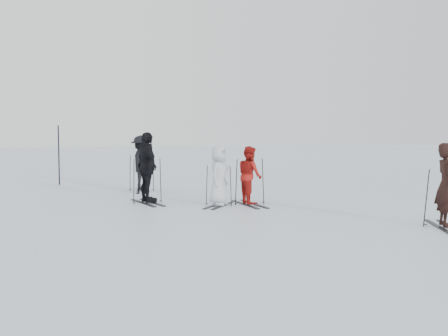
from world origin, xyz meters
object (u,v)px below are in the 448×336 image
at_px(piste_marker, 59,155).
at_px(skier_near_dark, 446,186).
at_px(skier_uphill_far, 142,164).
at_px(skier_red, 250,176).
at_px(skier_grey, 219,176).
at_px(skier_uphill_left, 147,168).

bearing_deg(piste_marker, skier_near_dark, -57.05).
bearing_deg(skier_near_dark, piste_marker, 57.68).
bearing_deg(piste_marker, skier_uphill_far, -48.53).
relative_size(skier_red, skier_grey, 0.99).
bearing_deg(skier_uphill_far, skier_uphill_left, -176.96).
distance_m(skier_near_dark, skier_uphill_far, 9.98).
height_order(skier_red, skier_uphill_far, skier_uphill_far).
height_order(skier_near_dark, piste_marker, piste_marker).
xyz_separation_m(skier_near_dark, skier_grey, (-3.52, 4.50, -0.07)).
bearing_deg(skier_near_dark, skier_uphill_left, 67.79).
relative_size(skier_uphill_left, piste_marker, 0.87).
bearing_deg(piste_marker, skier_grey, -60.56).
bearing_deg(skier_uphill_far, skier_near_dark, -141.01).
distance_m(skier_uphill_far, piste_marker, 4.02).
bearing_deg(skier_uphill_left, skier_grey, -134.59).
height_order(skier_near_dark, skier_red, skier_near_dark).
height_order(skier_red, piste_marker, piste_marker).
relative_size(skier_uphill_far, piste_marker, 0.83).
xyz_separation_m(skier_red, skier_uphill_left, (-2.62, 1.21, 0.19)).
relative_size(skier_near_dark, skier_grey, 1.08).
bearing_deg(skier_grey, skier_uphill_left, 96.37).
distance_m(skier_red, piste_marker, 8.79).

